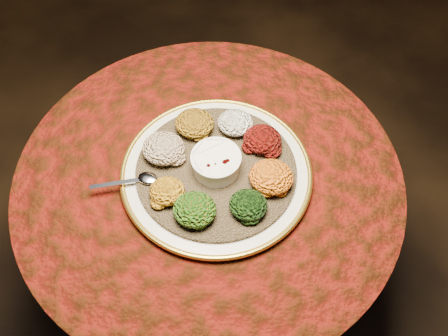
# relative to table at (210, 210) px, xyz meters

# --- Properties ---
(table) EXTENTS (0.96, 0.96, 0.73)m
(table) POSITION_rel_table_xyz_m (0.00, 0.00, 0.00)
(table) COLOR black
(table) RESTS_ON ground
(platter) EXTENTS (0.50, 0.50, 0.02)m
(platter) POSITION_rel_table_xyz_m (0.02, 0.00, 0.19)
(platter) COLOR beige
(platter) RESTS_ON table
(injera) EXTENTS (0.43, 0.43, 0.01)m
(injera) POSITION_rel_table_xyz_m (0.02, 0.00, 0.20)
(injera) COLOR brown
(injera) RESTS_ON platter
(stew_bowl) EXTENTS (0.12, 0.12, 0.05)m
(stew_bowl) POSITION_rel_table_xyz_m (0.02, 0.00, 0.24)
(stew_bowl) COLOR white
(stew_bowl) RESTS_ON injera
(spoon) EXTENTS (0.15, 0.08, 0.01)m
(spoon) POSITION_rel_table_xyz_m (-0.14, -0.08, 0.21)
(spoon) COLOR silver
(spoon) RESTS_ON injera
(portion_ayib) EXTENTS (0.09, 0.09, 0.04)m
(portion_ayib) POSITION_rel_table_xyz_m (0.03, 0.14, 0.23)
(portion_ayib) COLOR white
(portion_ayib) RESTS_ON injera
(portion_kitfo) EXTENTS (0.09, 0.09, 0.05)m
(portion_kitfo) POSITION_rel_table_xyz_m (0.11, 0.10, 0.23)
(portion_kitfo) COLOR black
(portion_kitfo) RESTS_ON injera
(portion_tikil) EXTENTS (0.10, 0.10, 0.05)m
(portion_tikil) POSITION_rel_table_xyz_m (0.16, -0.00, 0.23)
(portion_tikil) COLOR #AC7A0E
(portion_tikil) RESTS_ON injera
(portion_gomen) EXTENTS (0.09, 0.08, 0.04)m
(portion_gomen) POSITION_rel_table_xyz_m (0.12, -0.09, 0.23)
(portion_gomen) COLOR black
(portion_gomen) RESTS_ON injera
(portion_mixveg) EXTENTS (0.10, 0.09, 0.05)m
(portion_mixveg) POSITION_rel_table_xyz_m (0.01, -0.13, 0.23)
(portion_mixveg) COLOR #902E09
(portion_mixveg) RESTS_ON injera
(portion_kik) EXTENTS (0.08, 0.08, 0.04)m
(portion_kik) POSITION_rel_table_xyz_m (-0.07, -0.10, 0.23)
(portion_kik) COLOR #BC7E10
(portion_kik) RESTS_ON injera
(portion_timatim) EXTENTS (0.10, 0.10, 0.05)m
(portion_timatim) POSITION_rel_table_xyz_m (-0.11, 0.01, 0.23)
(portion_timatim) COLOR maroon
(portion_timatim) RESTS_ON injera
(portion_shiro) EXTENTS (0.10, 0.09, 0.05)m
(portion_shiro) POSITION_rel_table_xyz_m (-0.07, 0.10, 0.23)
(portion_shiro) COLOR #82580F
(portion_shiro) RESTS_ON injera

